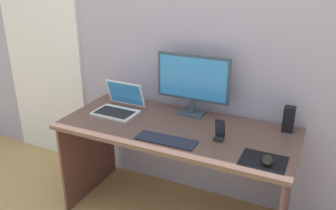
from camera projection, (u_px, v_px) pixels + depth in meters
The scene contains 10 objects.
wall_back at pixel (200, 36), 2.45m from camera, with size 6.00×0.04×2.50m, color #A19BB0.
door_left at pixel (42, 50), 3.09m from camera, with size 0.82×0.02×2.02m, color white.
desk at pixel (176, 145), 2.38m from camera, with size 1.56×0.68×0.71m.
monitor at pixel (193, 81), 2.44m from camera, with size 0.53×0.14×0.43m.
speaker_right at pixel (289, 119), 2.24m from camera, with size 0.07×0.07×0.17m.
laptop at pixel (119, 106), 2.55m from camera, with size 0.31×0.28×0.21m.
keyboard_external at pixel (166, 140), 2.14m from camera, with size 0.38×0.12×0.01m, color #1D2131.
mousepad at pixel (263, 161), 1.93m from camera, with size 0.25×0.20×0.00m, color black.
mouse at pixel (267, 160), 1.89m from camera, with size 0.06×0.10×0.04m, color black.
phone_in_dock at pixel (219, 133), 2.14m from camera, with size 0.06×0.06×0.14m.
Camera 1 is at (0.85, -1.92, 1.72)m, focal length 37.58 mm.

